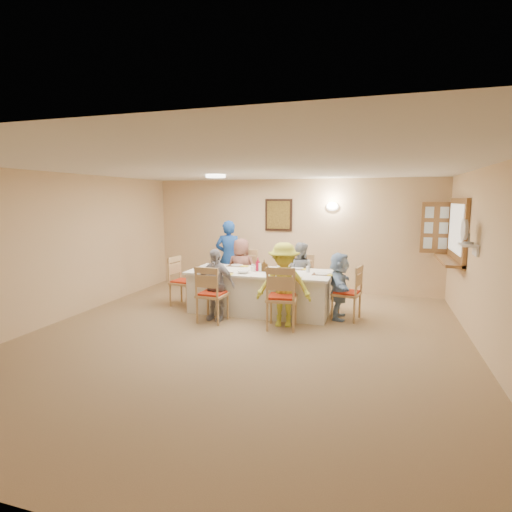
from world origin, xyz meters
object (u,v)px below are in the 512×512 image
(dining_table, at_px, (260,291))
(diner_back_left, at_px, (241,270))
(serving_hatch, at_px, (458,231))
(diner_right_end, at_px, (339,286))
(diner_front_left, at_px, (215,284))
(caregiver, at_px, (229,257))
(diner_back_right, at_px, (300,274))
(desk_fan, at_px, (467,235))
(chair_front_right, at_px, (282,297))
(chair_left_end, at_px, (184,281))
(condiment_ketchup, at_px, (258,264))
(chair_right_end, at_px, (347,292))
(diner_front_right, at_px, (284,285))
(chair_back_left, at_px, (243,275))
(chair_back_right, at_px, (301,279))
(chair_front_left, at_px, (212,293))

(dining_table, relative_size, diner_back_left, 2.02)
(serving_hatch, bearing_deg, diner_right_end, -155.27)
(diner_front_left, bearing_deg, caregiver, 108.28)
(diner_right_end, bearing_deg, serving_hatch, -69.49)
(diner_back_right, xyz_separation_m, caregiver, (-1.65, 0.47, 0.19))
(diner_back_right, relative_size, caregiver, 0.77)
(desk_fan, xyz_separation_m, diner_right_end, (-1.83, 0.45, -0.97))
(chair_front_right, xyz_separation_m, chair_left_end, (-2.15, 0.80, -0.04))
(chair_front_right, relative_size, condiment_ketchup, 4.17)
(diner_back_right, bearing_deg, chair_right_end, 155.61)
(desk_fan, height_order, diner_front_right, desk_fan)
(condiment_ketchup, bearing_deg, caregiver, 131.03)
(serving_hatch, height_order, desk_fan, serving_hatch)
(diner_right_end, bearing_deg, chair_back_left, 64.18)
(chair_back_right, height_order, diner_back_right, diner_back_right)
(desk_fan, distance_m, condiment_ketchup, 3.39)
(dining_table, height_order, chair_left_end, chair_left_end)
(caregiver, bearing_deg, diner_front_right, 123.22)
(diner_back_left, bearing_deg, serving_hatch, -177.06)
(chair_front_left, distance_m, chair_left_end, 1.24)
(serving_hatch, xyz_separation_m, caregiver, (-4.41, 0.25, -0.70))
(chair_right_end, xyz_separation_m, diner_right_end, (-0.13, 0.00, 0.10))
(chair_right_end, height_order, caregiver, caregiver)
(chair_front_left, height_order, chair_front_right, chair_front_right)
(dining_table, bearing_deg, diner_front_left, -131.42)
(chair_front_left, bearing_deg, serving_hatch, -153.15)
(serving_hatch, bearing_deg, diner_back_left, -176.89)
(chair_back_left, bearing_deg, caregiver, 150.59)
(chair_back_left, bearing_deg, diner_front_left, -81.53)
(chair_front_left, bearing_deg, diner_front_right, -170.60)
(chair_right_end, xyz_separation_m, condiment_ketchup, (-1.59, -0.01, 0.41))
(chair_front_left, height_order, diner_back_left, diner_back_left)
(chair_back_left, relative_size, caregiver, 0.64)
(diner_back_left, bearing_deg, dining_table, 131.26)
(chair_front_right, relative_size, chair_left_end, 1.08)
(caregiver, bearing_deg, diner_front_left, 94.99)
(chair_back_right, bearing_deg, diner_front_right, -84.79)
(diner_front_left, xyz_separation_m, diner_front_right, (1.20, 0.00, 0.07))
(diner_front_right, bearing_deg, chair_back_left, 123.00)
(diner_right_end, bearing_deg, chair_front_left, 107.39)
(desk_fan, height_order, diner_right_end, desk_fan)
(serving_hatch, bearing_deg, diner_back_right, -175.55)
(diner_front_right, distance_m, caregiver, 2.47)
(serving_hatch, distance_m, caregiver, 4.48)
(diner_front_right, bearing_deg, diner_front_left, 173.96)
(chair_back_right, xyz_separation_m, chair_front_right, (0.00, -1.60, 0.03))
(chair_front_right, height_order, diner_back_left, diner_back_left)
(dining_table, relative_size, diner_front_right, 1.88)
(serving_hatch, distance_m, diner_back_left, 4.06)
(serving_hatch, height_order, diner_front_right, serving_hatch)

